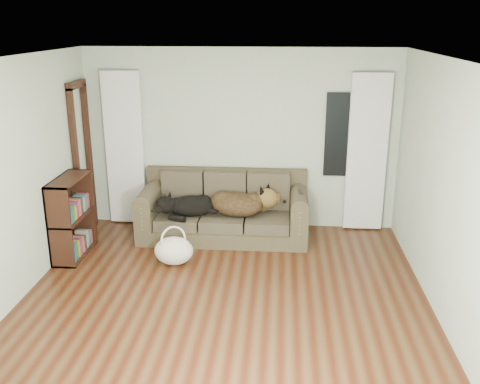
# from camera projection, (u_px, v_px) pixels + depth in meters

# --- Properties ---
(floor) EXTENTS (5.00, 5.00, 0.00)m
(floor) POSITION_uv_depth(u_px,v_px,m) (223.00, 308.00, 5.75)
(floor) COLOR #3C190B
(floor) RESTS_ON ground
(ceiling) EXTENTS (5.00, 5.00, 0.00)m
(ceiling) POSITION_uv_depth(u_px,v_px,m) (220.00, 60.00, 4.95)
(ceiling) COLOR white
(ceiling) RESTS_ON ground
(wall_back) EXTENTS (4.50, 0.04, 2.60)m
(wall_back) POSITION_uv_depth(u_px,v_px,m) (241.00, 140.00, 7.72)
(wall_back) COLOR beige
(wall_back) RESTS_ON ground
(wall_left) EXTENTS (0.04, 5.00, 2.60)m
(wall_left) POSITION_uv_depth(u_px,v_px,m) (5.00, 188.00, 5.52)
(wall_left) COLOR beige
(wall_left) RESTS_ON ground
(wall_right) EXTENTS (0.04, 5.00, 2.60)m
(wall_right) POSITION_uv_depth(u_px,v_px,m) (452.00, 199.00, 5.18)
(wall_right) COLOR beige
(wall_right) RESTS_ON ground
(curtain_left) EXTENTS (0.55, 0.08, 2.25)m
(curtain_left) POSITION_uv_depth(u_px,v_px,m) (125.00, 149.00, 7.82)
(curtain_left) COLOR white
(curtain_left) RESTS_ON ground
(curtain_right) EXTENTS (0.55, 0.08, 2.25)m
(curtain_right) POSITION_uv_depth(u_px,v_px,m) (367.00, 153.00, 7.56)
(curtain_right) COLOR white
(curtain_right) RESTS_ON ground
(window_pane) EXTENTS (0.50, 0.03, 1.20)m
(window_pane) POSITION_uv_depth(u_px,v_px,m) (343.00, 135.00, 7.55)
(window_pane) COLOR black
(window_pane) RESTS_ON wall_back
(door_casing) EXTENTS (0.07, 0.60, 2.10)m
(door_casing) POSITION_uv_depth(u_px,v_px,m) (83.00, 161.00, 7.54)
(door_casing) COLOR black
(door_casing) RESTS_ON ground
(sofa) EXTENTS (2.34, 1.01, 0.96)m
(sofa) POSITION_uv_depth(u_px,v_px,m) (224.00, 207.00, 7.50)
(sofa) COLOR #352F1D
(sofa) RESTS_ON floor
(dog_black_lab) EXTENTS (0.71, 0.53, 0.28)m
(dog_black_lab) POSITION_uv_depth(u_px,v_px,m) (188.00, 206.00, 7.43)
(dog_black_lab) COLOR black
(dog_black_lab) RESTS_ON sofa
(dog_shepherd) EXTENTS (0.91, 0.75, 0.35)m
(dog_shepherd) POSITION_uv_depth(u_px,v_px,m) (240.00, 205.00, 7.46)
(dog_shepherd) COLOR black
(dog_shepherd) RESTS_ON sofa
(tv_remote) EXTENTS (0.06, 0.18, 0.02)m
(tv_remote) POSITION_uv_depth(u_px,v_px,m) (301.00, 192.00, 7.24)
(tv_remote) COLOR black
(tv_remote) RESTS_ON sofa
(tote_bag) EXTENTS (0.57, 0.49, 0.36)m
(tote_bag) POSITION_uv_depth(u_px,v_px,m) (174.00, 252.00, 6.74)
(tote_bag) COLOR silver
(tote_bag) RESTS_ON floor
(bookshelf) EXTENTS (0.32, 0.84, 1.05)m
(bookshelf) POSITION_uv_depth(u_px,v_px,m) (72.00, 219.00, 6.90)
(bookshelf) COLOR black
(bookshelf) RESTS_ON floor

